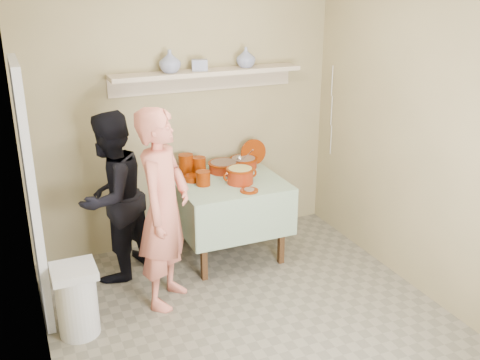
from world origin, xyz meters
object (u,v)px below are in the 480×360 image
serving_table (227,191)px  trash_bin (77,300)px  person_cook (164,209)px  cazuela_rice (240,174)px  person_helper (112,197)px

serving_table → trash_bin: 1.73m
person_cook → serving_table: 0.97m
serving_table → cazuela_rice: bearing=-62.1°
person_cook → serving_table: person_cook is taller
person_helper → serving_table: person_helper is taller
person_helper → serving_table: size_ratio=1.54×
person_cook → serving_table: size_ratio=1.68×
cazuela_rice → trash_bin: cazuela_rice is taller
person_helper → trash_bin: bearing=18.5°
person_helper → trash_bin: (-0.45, -0.77, -0.47)m
serving_table → cazuela_rice: cazuela_rice is taller
person_cook → person_helper: (-0.30, 0.58, -0.07)m
person_cook → serving_table: bearing=-15.4°
serving_table → cazuela_rice: (0.07, -0.14, 0.20)m
cazuela_rice → serving_table: bearing=117.9°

